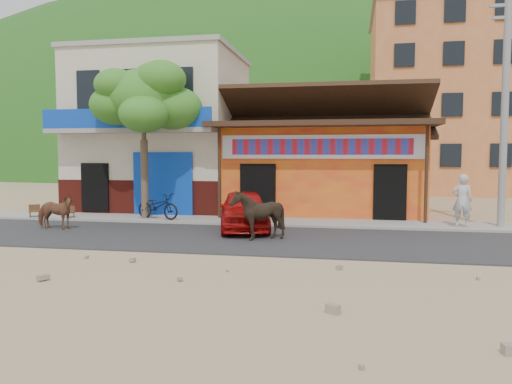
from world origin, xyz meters
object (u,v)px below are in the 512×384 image
tree (144,140)px  cow_tan (55,212)px  pedestrian (462,201)px  cafe_chair_right (34,206)px  red_car (244,210)px  scooter (158,206)px  cafe_chair_left (68,207)px  utility_pole (505,108)px  cow_dark (258,215)px

tree → cow_tan: 4.26m
pedestrian → cafe_chair_right: size_ratio=2.00×
red_car → scooter: (-3.67, 1.49, -0.10)m
red_car → cafe_chair_right: bearing=157.8°
tree → cafe_chair_left: bearing=-170.4°
utility_pole → scooter: (-12.20, -0.41, -3.51)m
utility_pole → scooter: utility_pole is taller
cafe_chair_right → red_car: bearing=-42.0°
cow_tan → utility_pole: bearing=-81.8°
scooter → cow_dark: bearing=-109.8°
utility_pole → cow_dark: size_ratio=5.39×
cow_tan → cafe_chair_right: size_ratio=1.56×
cow_dark → pedestrian: size_ratio=0.83×
red_car → cafe_chair_right: size_ratio=4.41×
scooter → utility_pole: bearing=-71.1°
cow_tan → pedestrian: 13.75m
utility_pole → red_car: 9.38m
utility_pole → cafe_chair_right: (-17.20, -0.70, -3.56)m
red_car → cafe_chair_left: bearing=156.3°
red_car → pedestrian: 7.35m
tree → utility_pole: utility_pole is taller
cow_dark → cow_tan: bearing=-84.9°
cow_tan → scooter: (2.64, 2.57, -0.02)m
tree → pedestrian: (11.46, -0.20, -2.11)m
utility_pole → cow_dark: (-7.72, -3.76, -3.34)m
cafe_chair_right → scooter: bearing=-30.8°
cow_tan → cafe_chair_left: bearing=19.0°
tree → red_car: size_ratio=1.53×
cafe_chair_left → cafe_chair_right: bearing=-160.8°
cow_dark → cafe_chair_left: 8.62m
tree → scooter: size_ratio=3.21×
utility_pole → cafe_chair_right: utility_pole is taller
red_car → cafe_chair_right: 8.75m
utility_pole → cow_tan: size_ratio=5.75×
cow_tan → cafe_chair_right: bearing=42.8°
utility_pole → pedestrian: bearing=-163.4°
tree → cafe_chair_right: tree is taller
cow_dark → cafe_chair_right: bearing=-96.5°
red_car → cow_tan: bearing=175.4°
utility_pole → scooter: 12.70m
tree → cafe_chair_left: 3.96m
cafe_chair_left → tree: bearing=28.8°
cow_dark → red_car: (-0.81, 1.87, -0.07)m
cow_dark → cafe_chair_right: (-9.48, 3.06, -0.22)m
scooter → cafe_chair_left: bearing=111.7°
utility_pole → pedestrian: size_ratio=4.49×
cow_tan → cafe_chair_right: (-2.36, 2.28, -0.06)m
cafe_chair_left → cafe_chair_right: cafe_chair_right is taller
cafe_chair_left → red_car: bearing=9.8°
cow_tan → red_car: 6.40m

